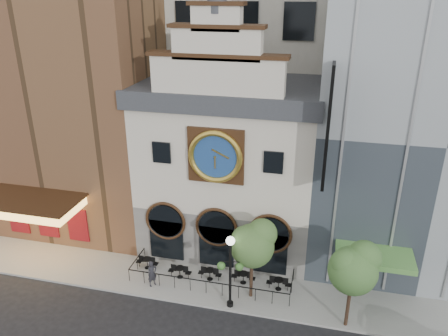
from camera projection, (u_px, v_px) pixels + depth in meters
ground at (201, 307)px, 26.92m from camera, size 120.00×120.00×0.00m
sidewalk at (211, 282)px, 29.13m from camera, size 44.00×5.00×0.15m
clock_building at (230, 161)px, 31.33m from camera, size 12.60×8.78×18.65m
theater_building at (73, 65)px, 33.77m from camera, size 14.00×15.60×25.00m
retail_building at (427, 118)px, 29.11m from camera, size 14.00×14.40×20.00m
cafe_railing at (211, 275)px, 28.93m from camera, size 10.60×2.60×0.90m
bistro_0 at (147, 262)px, 30.23m from camera, size 1.58×0.68×0.90m
bistro_1 at (180, 271)px, 29.27m from camera, size 1.58×0.68×0.90m
bistro_2 at (210, 274)px, 29.05m from camera, size 1.58×0.68×0.90m
bistro_3 at (243, 277)px, 28.71m from camera, size 1.58×0.68×0.90m
bistro_4 at (279, 283)px, 28.10m from camera, size 1.58×0.68×0.90m
pedestrian at (152, 274)px, 28.32m from camera, size 0.73×0.79×1.82m
lamppost at (230, 264)px, 25.66m from camera, size 1.56×0.68×4.92m
tree_left at (253, 242)px, 26.18m from camera, size 2.79×2.69×5.38m
tree_right at (354, 267)px, 23.81m from camera, size 2.84×2.73×5.46m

